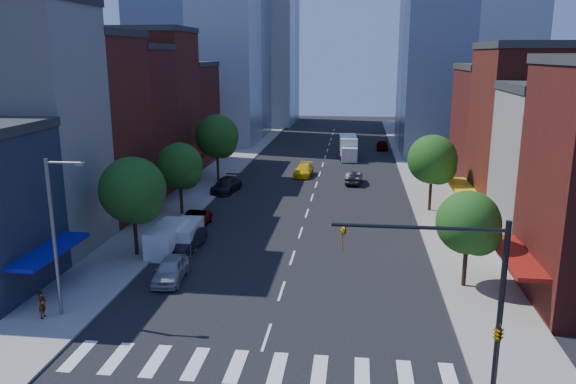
# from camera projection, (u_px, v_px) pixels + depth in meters

# --- Properties ---
(ground) EXTENTS (220.00, 220.00, 0.00)m
(ground) POSITION_uv_depth(u_px,v_px,m) (267.00, 337.00, 29.65)
(ground) COLOR black
(ground) RESTS_ON ground
(sidewalk_left) EXTENTS (5.00, 120.00, 0.15)m
(sidewalk_left) POSITION_uv_depth(u_px,v_px,m) (218.00, 174.00, 69.66)
(sidewalk_left) COLOR gray
(sidewalk_left) RESTS_ON ground
(sidewalk_right) EXTENTS (5.00, 120.00, 0.15)m
(sidewalk_right) POSITION_uv_depth(u_px,v_px,m) (423.00, 179.00, 66.71)
(sidewalk_right) COLOR gray
(sidewalk_right) RESTS_ON ground
(crosswalk) EXTENTS (19.00, 3.00, 0.01)m
(crosswalk) POSITION_uv_depth(u_px,v_px,m) (257.00, 368.00, 26.76)
(crosswalk) COLOR silver
(crosswalk) RESTS_ON ground
(bldg_left_1) EXTENTS (12.00, 8.00, 18.00)m
(bldg_left_1) POSITION_uv_depth(u_px,v_px,m) (11.00, 131.00, 41.55)
(bldg_left_1) COLOR #B6B2A8
(bldg_left_1) RESTS_ON ground
(bldg_left_2) EXTENTS (12.00, 9.00, 16.00)m
(bldg_left_2) POSITION_uv_depth(u_px,v_px,m) (70.00, 130.00, 49.98)
(bldg_left_2) COLOR maroon
(bldg_left_2) RESTS_ON ground
(bldg_left_3) EXTENTS (12.00, 8.00, 15.00)m
(bldg_left_3) POSITION_uv_depth(u_px,v_px,m) (111.00, 124.00, 58.29)
(bldg_left_3) COLOR #571A15
(bldg_left_3) RESTS_ON ground
(bldg_left_4) EXTENTS (12.00, 9.00, 17.00)m
(bldg_left_4) POSITION_uv_depth(u_px,v_px,m) (141.00, 107.00, 66.25)
(bldg_left_4) COLOR maroon
(bldg_left_4) RESTS_ON ground
(bldg_left_5) EXTENTS (12.00, 10.00, 13.00)m
(bldg_left_5) POSITION_uv_depth(u_px,v_px,m) (168.00, 115.00, 75.88)
(bldg_left_5) COLOR #571A15
(bldg_left_5) RESTS_ON ground
(bldg_right_2) EXTENTS (12.00, 10.00, 15.00)m
(bldg_right_2) POSITION_uv_depth(u_px,v_px,m) (549.00, 138.00, 48.52)
(bldg_right_2) COLOR maroon
(bldg_right_2) RESTS_ON ground
(bldg_right_3) EXTENTS (12.00, 10.00, 13.00)m
(bldg_right_3) POSITION_uv_depth(u_px,v_px,m) (517.00, 134.00, 58.39)
(bldg_right_3) COLOR #571A15
(bldg_right_3) RESTS_ON ground
(traffic_signal) EXTENTS (7.24, 2.24, 8.00)m
(traffic_signal) POSITION_uv_depth(u_px,v_px,m) (486.00, 313.00, 23.15)
(traffic_signal) COLOR black
(traffic_signal) RESTS_ON sidewalk_right
(streetlight) EXTENTS (2.25, 0.25, 9.00)m
(streetlight) POSITION_uv_depth(u_px,v_px,m) (56.00, 228.00, 30.75)
(streetlight) COLOR slate
(streetlight) RESTS_ON sidewalk_left
(tree_left_near) EXTENTS (4.80, 4.80, 7.30)m
(tree_left_near) POSITION_uv_depth(u_px,v_px,m) (134.00, 193.00, 40.36)
(tree_left_near) COLOR black
(tree_left_near) RESTS_ON sidewalk_left
(tree_left_mid) EXTENTS (4.20, 4.20, 6.65)m
(tree_left_mid) POSITION_uv_depth(u_px,v_px,m) (181.00, 168.00, 51.04)
(tree_left_mid) COLOR black
(tree_left_mid) RESTS_ON sidewalk_left
(tree_left_far) EXTENTS (5.00, 5.00, 7.75)m
(tree_left_far) POSITION_uv_depth(u_px,v_px,m) (218.00, 138.00, 64.37)
(tree_left_far) COLOR black
(tree_left_far) RESTS_ON sidewalk_left
(tree_right_near) EXTENTS (4.00, 4.00, 6.20)m
(tree_right_near) POSITION_uv_depth(u_px,v_px,m) (471.00, 225.00, 34.91)
(tree_right_near) COLOR black
(tree_right_near) RESTS_ON sidewalk_right
(tree_right_far) EXTENTS (4.60, 4.60, 7.20)m
(tree_right_far) POSITION_uv_depth(u_px,v_px,m) (434.00, 161.00, 52.10)
(tree_right_far) COLOR black
(tree_right_far) RESTS_ON sidewalk_right
(parked_car_front) EXTENTS (2.14, 4.57, 1.51)m
(parked_car_front) POSITION_uv_depth(u_px,v_px,m) (170.00, 270.00, 36.93)
(parked_car_front) COLOR #A2A2A6
(parked_car_front) RESTS_ON ground
(parked_car_second) EXTENTS (1.93, 4.74, 1.53)m
(parked_car_second) POSITION_uv_depth(u_px,v_px,m) (188.00, 240.00, 42.92)
(parked_car_second) COLOR black
(parked_car_second) RESTS_ON ground
(parked_car_third) EXTENTS (2.32, 4.98, 1.38)m
(parked_car_third) POSITION_uv_depth(u_px,v_px,m) (193.00, 220.00, 48.22)
(parked_car_third) COLOR #999999
(parked_car_third) RESTS_ON ground
(parked_car_rear) EXTENTS (2.89, 5.59, 1.55)m
(parked_car_rear) POSITION_uv_depth(u_px,v_px,m) (227.00, 185.00, 60.91)
(parked_car_rear) COLOR black
(parked_car_rear) RESTS_ON ground
(cargo_van_near) EXTENTS (1.95, 4.52, 1.90)m
(cargo_van_near) POSITION_uv_depth(u_px,v_px,m) (186.00, 236.00, 43.31)
(cargo_van_near) COLOR silver
(cargo_van_near) RESTS_ON ground
(cargo_van_far) EXTENTS (2.07, 4.96, 2.10)m
(cargo_van_far) POSITION_uv_depth(u_px,v_px,m) (167.00, 239.00, 42.12)
(cargo_van_far) COLOR silver
(cargo_van_far) RESTS_ON ground
(taxi) EXTENTS (2.34, 5.07, 1.44)m
(taxi) POSITION_uv_depth(u_px,v_px,m) (304.00, 170.00, 68.79)
(taxi) COLOR yellow
(taxi) RESTS_ON ground
(traffic_car_oncoming) EXTENTS (2.02, 4.59, 1.46)m
(traffic_car_oncoming) POSITION_uv_depth(u_px,v_px,m) (354.00, 177.00, 64.71)
(traffic_car_oncoming) COLOR black
(traffic_car_oncoming) RESTS_ON ground
(traffic_car_far) EXTENTS (1.85, 4.38, 1.48)m
(traffic_car_far) POSITION_uv_depth(u_px,v_px,m) (382.00, 145.00, 87.97)
(traffic_car_far) COLOR #999999
(traffic_car_far) RESTS_ON ground
(box_truck) EXTENTS (2.82, 7.92, 3.13)m
(box_truck) POSITION_uv_depth(u_px,v_px,m) (348.00, 148.00, 80.36)
(box_truck) COLOR silver
(box_truck) RESTS_ON ground
(pedestrian_near) EXTENTS (0.43, 0.61, 1.58)m
(pedestrian_near) POSITION_uv_depth(u_px,v_px,m) (42.00, 304.00, 31.36)
(pedestrian_near) COLOR #999999
(pedestrian_near) RESTS_ON sidewalk_left
(pedestrian_far) EXTENTS (0.71, 0.91, 1.85)m
(pedestrian_far) POSITION_uv_depth(u_px,v_px,m) (163.00, 231.00, 44.07)
(pedestrian_far) COLOR #999999
(pedestrian_far) RESTS_ON sidewalk_left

